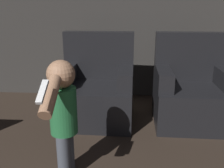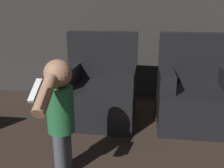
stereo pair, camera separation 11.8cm
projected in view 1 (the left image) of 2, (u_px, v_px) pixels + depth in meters
name	position (u px, v px, depth m)	size (l,w,h in m)	color
wall_back	(116.00, 6.00, 3.47)	(8.40, 0.05, 2.60)	#33302D
armchair_left	(97.00, 91.00, 2.95)	(0.87, 0.79, 1.01)	black
armchair_right	(192.00, 93.00, 2.88)	(0.86, 0.78, 1.01)	black
person_toddler	(63.00, 111.00, 1.86)	(0.21, 0.64, 0.94)	#474C56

